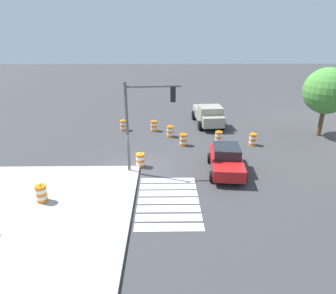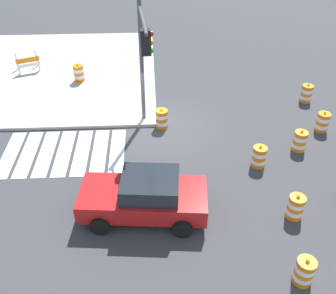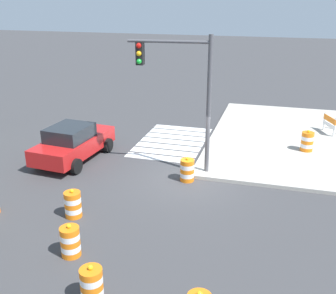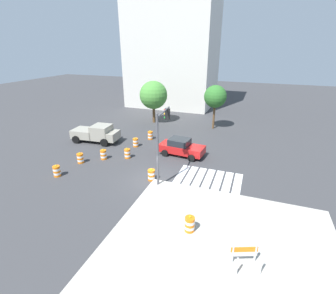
# 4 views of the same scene
# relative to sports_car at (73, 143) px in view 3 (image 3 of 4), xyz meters

# --- Properties ---
(ground_plane) EXTENTS (120.00, 120.00, 0.00)m
(ground_plane) POSITION_rel_sports_car_xyz_m (-0.56, -5.45, -0.81)
(ground_plane) COLOR #38383A
(sidewalk_corner) EXTENTS (12.00, 12.00, 0.15)m
(sidewalk_corner) POSITION_rel_sports_car_xyz_m (5.44, -11.45, -0.74)
(sidewalk_corner) COLOR #ADA89E
(sidewalk_corner) RESTS_ON ground
(crosswalk_stripes) EXTENTS (5.10, 3.20, 0.02)m
(crosswalk_stripes) POSITION_rel_sports_car_xyz_m (3.44, -3.65, -0.80)
(crosswalk_stripes) COLOR silver
(crosswalk_stripes) RESTS_ON ground
(sports_car) EXTENTS (4.45, 2.44, 1.63)m
(sports_car) POSITION_rel_sports_car_xyz_m (0.00, 0.00, 0.00)
(sports_car) COLOR red
(sports_car) RESTS_ON ground
(traffic_barrel_crosswalk_end) EXTENTS (0.56, 0.56, 1.02)m
(traffic_barrel_crosswalk_end) POSITION_rel_sports_car_xyz_m (-8.06, -4.77, -0.36)
(traffic_barrel_crosswalk_end) COLOR orange
(traffic_barrel_crosswalk_end) RESTS_ON ground
(traffic_barrel_median_far) EXTENTS (0.56, 0.56, 1.02)m
(traffic_barrel_median_far) POSITION_rel_sports_car_xyz_m (-6.54, -3.37, -0.36)
(traffic_barrel_median_far) COLOR orange
(traffic_barrel_median_far) RESTS_ON ground
(traffic_barrel_lane_center) EXTENTS (0.56, 0.56, 1.02)m
(traffic_barrel_lane_center) POSITION_rel_sports_car_xyz_m (-4.56, -2.40, -0.36)
(traffic_barrel_lane_center) COLOR orange
(traffic_barrel_lane_center) RESTS_ON ground
(traffic_barrel_opposite_curb) EXTENTS (0.56, 0.56, 1.02)m
(traffic_barrel_opposite_curb) POSITION_rel_sports_car_xyz_m (-0.78, -5.43, -0.36)
(traffic_barrel_opposite_curb) COLOR orange
(traffic_barrel_opposite_curb) RESTS_ON ground
(traffic_barrel_on_sidewalk) EXTENTS (0.56, 0.56, 1.02)m
(traffic_barrel_on_sidewalk) POSITION_rel_sports_car_xyz_m (3.61, -10.13, -0.21)
(traffic_barrel_on_sidewalk) COLOR orange
(traffic_barrel_on_sidewalk) RESTS_ON sidewalk_corner
(construction_barricade) EXTENTS (1.43, 1.18, 1.00)m
(construction_barricade) POSITION_rel_sports_car_xyz_m (6.68, -11.48, -0.09)
(construction_barricade) COLOR silver
(construction_barricade) RESTS_ON sidewalk_corner
(traffic_light_pole) EXTENTS (0.61, 3.28, 5.50)m
(traffic_light_pole) POSITION_rel_sports_car_xyz_m (-0.07, -4.92, 3.10)
(traffic_light_pole) COLOR #4C4C51
(traffic_light_pole) RESTS_ON sidewalk_corner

